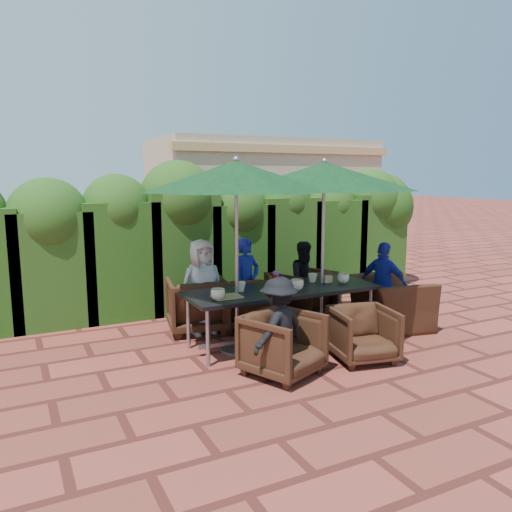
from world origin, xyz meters
name	(u,v)px	position (x,y,z in m)	size (l,w,h in m)	color
ground	(270,343)	(0.00, 0.00, 0.00)	(80.00, 80.00, 0.00)	#94372D
dining_table	(282,294)	(0.16, -0.04, 0.68)	(2.59, 0.90, 0.75)	black
umbrella_left	(236,177)	(-0.51, -0.04, 2.21)	(2.38, 2.38, 2.46)	gray
umbrella_right	(324,177)	(0.82, 0.01, 2.21)	(2.47, 2.47, 2.46)	gray
chair_far_left	(197,302)	(-0.68, 0.98, 0.42)	(0.82, 0.77, 0.85)	black
chair_far_mid	(246,299)	(0.05, 0.85, 0.42)	(0.82, 0.77, 0.84)	black
chair_far_right	(303,291)	(1.07, 0.90, 0.42)	(0.81, 0.76, 0.83)	black
chair_near_left	(283,341)	(-0.38, -1.00, 0.39)	(0.76, 0.71, 0.78)	black
chair_near_right	(363,332)	(0.72, -1.05, 0.36)	(0.70, 0.65, 0.72)	black
chair_end_right	(390,295)	(1.95, -0.11, 0.49)	(1.11, 0.72, 0.97)	black
adult_far_left	(202,286)	(-0.64, 0.86, 0.67)	(0.67, 0.40, 1.35)	silver
adult_far_mid	(247,281)	(0.11, 0.97, 0.65)	(0.47, 0.38, 1.31)	#1C259C
adult_far_right	(305,280)	(1.09, 0.86, 0.61)	(0.58, 0.36, 1.22)	black
adult_near_left	(279,329)	(-0.47, -1.08, 0.57)	(0.73, 0.34, 1.14)	black
adult_end_right	(383,284)	(1.92, 0.00, 0.63)	(0.74, 0.37, 1.26)	#1C259C
child_left	(220,301)	(-0.27, 1.09, 0.36)	(0.26, 0.21, 0.73)	#C64663
child_right	(278,295)	(0.64, 0.94, 0.39)	(0.28, 0.23, 0.78)	#B355B9
pedestrian_a	(252,239)	(1.78, 4.16, 0.86)	(1.60, 0.57, 1.71)	#217C32
pedestrian_b	(281,232)	(2.66, 4.42, 0.93)	(0.89, 0.55, 1.86)	#C64663
pedestrian_c	(316,238)	(3.51, 4.23, 0.77)	(0.99, 0.45, 1.55)	gray
cup_a	(218,294)	(-0.85, -0.24, 0.82)	(0.18, 0.18, 0.14)	beige
cup_b	(241,287)	(-0.42, 0.04, 0.81)	(0.13, 0.13, 0.13)	beige
cup_c	(297,285)	(0.27, -0.21, 0.82)	(0.18, 0.18, 0.14)	beige
cup_d	(313,278)	(0.73, 0.11, 0.81)	(0.13, 0.13, 0.12)	beige
cup_e	(343,278)	(1.08, -0.13, 0.81)	(0.16, 0.16, 0.13)	beige
ketchup_bottle	(275,281)	(0.08, 0.04, 0.83)	(0.04, 0.04, 0.17)	#B20C0A
sauce_bottle	(271,282)	(0.01, 0.02, 0.83)	(0.04, 0.04, 0.17)	#4C230C
serving_tray	(227,297)	(-0.70, -0.17, 0.76)	(0.35, 0.25, 0.02)	#A88351
number_block_left	(273,286)	(0.01, -0.04, 0.80)	(0.12, 0.06, 0.10)	#DBB170
number_block_right	(328,279)	(0.90, -0.01, 0.80)	(0.12, 0.06, 0.10)	#DBB170
hedge_wall	(200,230)	(-0.12, 2.32, 1.31)	(9.10, 1.60, 2.48)	#183C10
building	(263,198)	(3.50, 6.99, 1.61)	(6.20, 3.08, 3.20)	#C2B090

